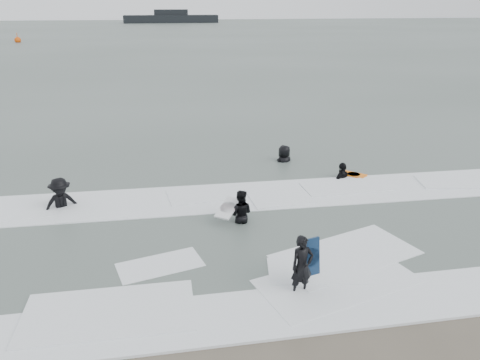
{
  "coord_description": "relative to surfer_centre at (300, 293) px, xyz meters",
  "views": [
    {
      "loc": [
        -2.2,
        -9.17,
        6.67
      ],
      "look_at": [
        0.0,
        5.0,
        1.1
      ],
      "focal_mm": 35.0,
      "sensor_mm": 36.0,
      "label": 1
    }
  ],
  "objects": [
    {
      "name": "ground",
      "position": [
        -0.72,
        -0.06,
        0.0
      ],
      "size": [
        320.0,
        320.0,
        0.0
      ],
      "primitive_type": "plane",
      "color": "brown",
      "rests_on": "ground"
    },
    {
      "name": "sea",
      "position": [
        -0.72,
        79.94,
        0.06
      ],
      "size": [
        320.0,
        320.0,
        0.0
      ],
      "primitive_type": "plane",
      "color": "#47544C",
      "rests_on": "ground"
    },
    {
      "name": "surfer_centre",
      "position": [
        0.0,
        0.0,
        0.0
      ],
      "size": [
        0.64,
        0.49,
        1.57
      ],
      "primitive_type": "imported",
      "rotation": [
        0.0,
        0.0,
        0.22
      ],
      "color": "black",
      "rests_on": "ground"
    },
    {
      "name": "surfer_wading",
      "position": [
        -0.84,
        4.05,
        0.0
      ],
      "size": [
        0.94,
        0.81,
        1.65
      ],
      "primitive_type": "imported",
      "rotation": [
        0.0,
        0.0,
        2.87
      ],
      "color": "black",
      "rests_on": "ground"
    },
    {
      "name": "surfer_breaker",
      "position": [
        -6.66,
        5.95,
        0.0
      ],
      "size": [
        1.47,
        1.22,
        1.98
      ],
      "primitive_type": "imported",
      "rotation": [
        0.0,
        0.0,
        0.46
      ],
      "color": "black",
      "rests_on": "ground"
    },
    {
      "name": "surfer_right_near",
      "position": [
        3.76,
        7.28,
        0.0
      ],
      "size": [
        1.13,
        0.96,
        1.82
      ],
      "primitive_type": "imported",
      "rotation": [
        0.0,
        0.0,
        -2.56
      ],
      "color": "black",
      "rests_on": "ground"
    },
    {
      "name": "surfer_right_far",
      "position": [
        1.95,
        9.57,
        0.0
      ],
      "size": [
        1.1,
        0.93,
        1.91
      ],
      "primitive_type": "imported",
      "rotation": [
        0.0,
        0.0,
        -2.74
      ],
      "color": "black",
      "rests_on": "ground"
    },
    {
      "name": "surf_foam",
      "position": [
        -0.72,
        3.64,
        0.04
      ],
      "size": [
        30.03,
        9.06,
        0.09
      ],
      "color": "white",
      "rests_on": "ground"
    },
    {
      "name": "bodyboards",
      "position": [
        1.11,
        3.91,
        0.5
      ],
      "size": [
        6.49,
        7.78,
        1.25
      ],
      "color": "#0E2443",
      "rests_on": "ground"
    },
    {
      "name": "buoy",
      "position": [
        -26.5,
        74.33,
        0.42
      ],
      "size": [
        1.0,
        1.0,
        1.65
      ],
      "color": "#DB4909",
      "rests_on": "ground"
    },
    {
      "name": "vessel_horizon",
      "position": [
        -0.61,
        137.59,
        1.39
      ],
      "size": [
        27.38,
        4.89,
        3.72
      ],
      "color": "black",
      "rests_on": "ground"
    }
  ]
}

